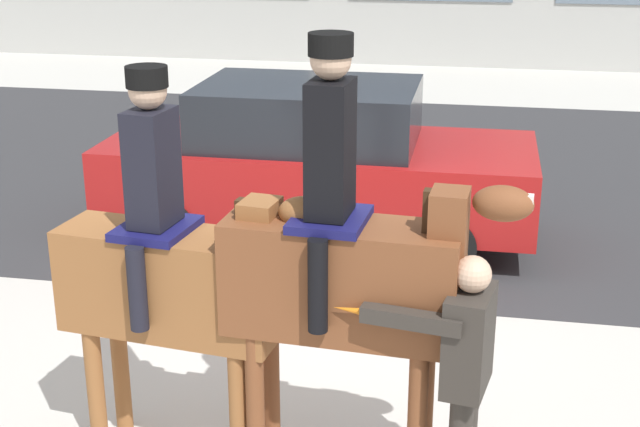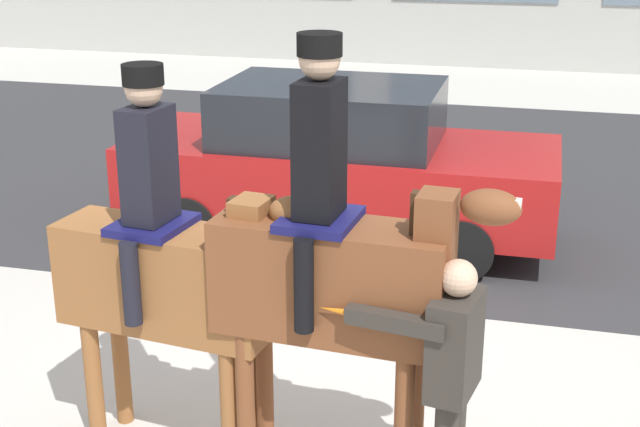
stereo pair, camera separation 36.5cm
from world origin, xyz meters
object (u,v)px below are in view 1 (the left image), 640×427
at_px(mounted_horse_companion, 346,269).
at_px(pedestrian_bystander, 464,371).
at_px(street_car_near_lane, 316,162).
at_px(mounted_horse_lead, 174,271).

relative_size(mounted_horse_companion, pedestrian_bystander, 1.68).
bearing_deg(street_car_near_lane, mounted_horse_companion, -76.97).
bearing_deg(pedestrian_bystander, mounted_horse_lead, -0.34).
distance_m(mounted_horse_companion, pedestrian_bystander, 0.85).
bearing_deg(street_car_near_lane, mounted_horse_lead, -91.36).
distance_m(mounted_horse_lead, pedestrian_bystander, 1.81).
distance_m(mounted_horse_companion, street_car_near_lane, 4.35).
distance_m(pedestrian_bystander, street_car_near_lane, 4.69).
height_order(mounted_horse_lead, mounted_horse_companion, mounted_horse_companion).
relative_size(mounted_horse_companion, street_car_near_lane, 0.62).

